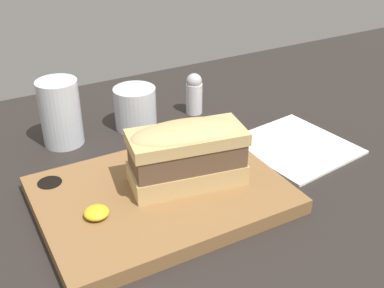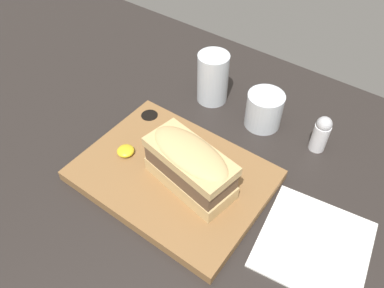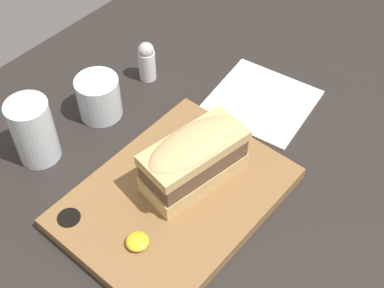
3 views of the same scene
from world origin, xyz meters
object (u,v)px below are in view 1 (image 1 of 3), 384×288
Objects in this scene: napkin at (295,146)px; serving_board at (160,195)px; water_glass at (61,117)px; wine_glass at (135,110)px; salt_shaker at (194,93)px; sandwich at (188,151)px.

serving_board is at bearing -174.10° from napkin.
napkin is (31.88, -19.42, -4.47)cm from water_glass.
wine_glass reaches higher than serving_board.
napkin is 20.98cm from salt_shaker.
salt_shaker is (13.17, 21.96, -2.87)cm from sandwich.
water_glass is 0.59× the size of napkin.
water_glass is 37.60cm from napkin.
sandwich is at bearing -64.15° from water_glass.
serving_board reaches higher than napkin.
water_glass reaches higher than napkin.
wine_glass is at bearing 85.70° from sandwich.
sandwich reaches higher than salt_shaker.
wine_glass is 27.29cm from napkin.
wine_glass is at bearing 135.80° from napkin.
salt_shaker reaches higher than napkin.
sandwich is 2.13× the size of salt_shaker.
water_glass is at bearing 179.19° from salt_shaker.
wine_glass is 0.39× the size of napkin.
wine_glass is at bearing -2.38° from water_glass.
water_glass is at bearing 177.62° from wine_glass.
water_glass is at bearing 107.09° from serving_board.
serving_board is 4.19× the size of salt_shaker.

